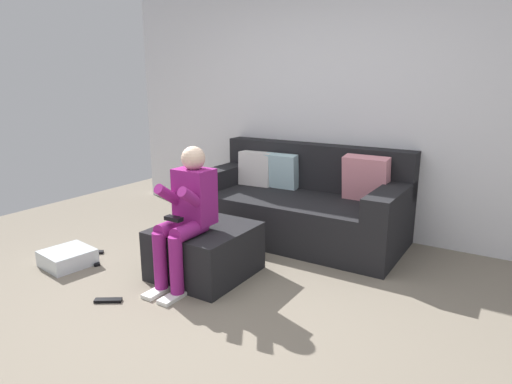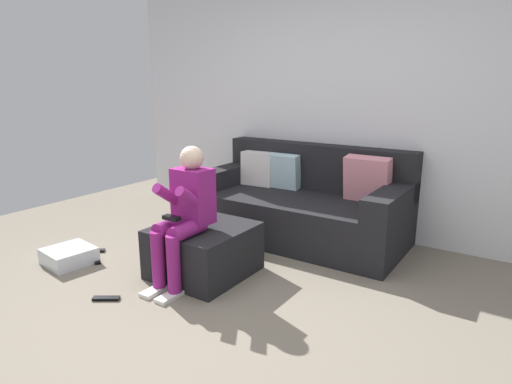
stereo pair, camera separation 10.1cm
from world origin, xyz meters
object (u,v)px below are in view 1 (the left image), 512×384
(couch_sectional, at_px, (301,204))
(remote_near_ottoman, at_px, (108,300))
(storage_bin, at_px, (68,258))
(remote_under_side_table, at_px, (94,252))
(remote_by_storage_bin, at_px, (96,262))
(ottoman, at_px, (205,251))
(person_seated, at_px, (187,210))

(couch_sectional, xyz_separation_m, remote_near_ottoman, (-0.56, -1.98, -0.33))
(storage_bin, distance_m, remote_near_ottoman, 0.86)
(remote_near_ottoman, xyz_separation_m, remote_under_side_table, (-0.85, 0.54, 0.00))
(remote_by_storage_bin, height_order, remote_under_side_table, same)
(storage_bin, relative_size, remote_by_storage_bin, 2.38)
(couch_sectional, relative_size, remote_by_storage_bin, 12.94)
(couch_sectional, bearing_deg, remote_by_storage_bin, -127.45)
(remote_near_ottoman, distance_m, remote_by_storage_bin, 0.76)
(remote_by_storage_bin, xyz_separation_m, remote_under_side_table, (-0.21, 0.14, 0.00))
(ottoman, relative_size, remote_near_ottoman, 3.82)
(storage_bin, bearing_deg, ottoman, 23.78)
(ottoman, xyz_separation_m, person_seated, (-0.01, -0.19, 0.39))
(person_seated, relative_size, remote_near_ottoman, 5.53)
(remote_by_storage_bin, bearing_deg, couch_sectional, 82.66)
(remote_near_ottoman, bearing_deg, remote_by_storage_bin, 114.05)
(storage_bin, xyz_separation_m, remote_by_storage_bin, (0.17, 0.15, -0.06))
(storage_bin, bearing_deg, remote_under_side_table, 96.57)
(person_seated, distance_m, remote_near_ottoman, 0.86)
(couch_sectional, distance_m, remote_near_ottoman, 2.08)
(person_seated, bearing_deg, ottoman, 86.68)
(ottoman, relative_size, person_seated, 0.69)
(couch_sectional, distance_m, person_seated, 1.47)
(couch_sectional, distance_m, ottoman, 1.26)
(ottoman, height_order, remote_under_side_table, ottoman)
(couch_sectional, xyz_separation_m, remote_by_storage_bin, (-1.20, -1.57, -0.33))
(ottoman, xyz_separation_m, storage_bin, (-1.12, -0.49, -0.14))
(storage_bin, xyz_separation_m, remote_under_side_table, (-0.03, 0.29, -0.06))
(remote_by_storage_bin, bearing_deg, ottoman, 50.02)
(ottoman, bearing_deg, storage_bin, -156.22)
(ottoman, height_order, remote_near_ottoman, ottoman)
(storage_bin, distance_m, remote_under_side_table, 0.30)
(ottoman, bearing_deg, remote_under_side_table, -169.88)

